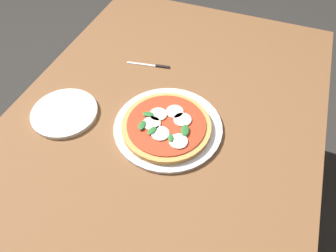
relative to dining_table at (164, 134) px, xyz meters
name	(u,v)px	position (x,y,z in m)	size (l,w,h in m)	color
ground_plane	(165,211)	(0.00, 0.00, -0.64)	(6.00, 6.00, 0.00)	#2D2B28
dining_table	(164,134)	(0.00, 0.00, 0.00)	(1.46, 1.03, 0.73)	brown
serving_tray	(168,127)	(-0.04, -0.03, 0.09)	(0.35, 0.35, 0.01)	silver
pizza	(166,126)	(-0.05, -0.03, 0.11)	(0.29, 0.29, 0.03)	tan
plate_white	(65,113)	(-0.10, 0.32, 0.09)	(0.22, 0.22, 0.01)	white
knife	(154,65)	(0.24, 0.13, 0.09)	(0.04, 0.17, 0.01)	black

